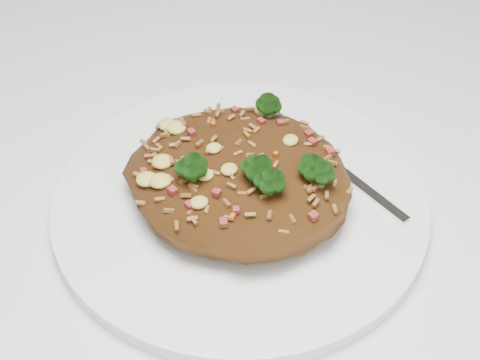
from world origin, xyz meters
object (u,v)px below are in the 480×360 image
at_px(plate, 240,200).
at_px(fork, 339,169).
at_px(dining_table, 347,290).
at_px(fried_rice, 241,170).

height_order(plate, fork, fork).
bearing_deg(dining_table, fried_rice, -159.88).
bearing_deg(fried_rice, dining_table, 20.12).
relative_size(fried_rice, fork, 1.15).
bearing_deg(fork, fried_rice, -109.99).
distance_m(dining_table, fried_rice, 0.16).
bearing_deg(plate, dining_table, 19.93).
xyz_separation_m(dining_table, fork, (-0.03, 0.03, 0.11)).
height_order(dining_table, fork, fork).
bearing_deg(plate, fork, 47.96).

